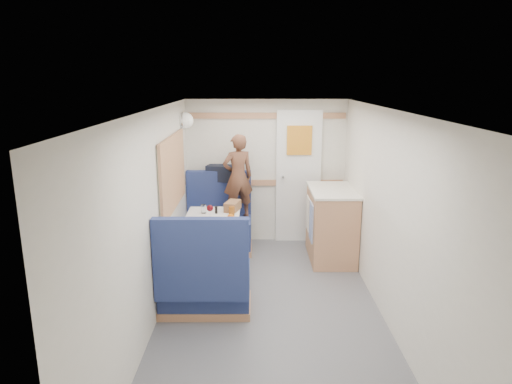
{
  "coord_description": "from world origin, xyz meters",
  "views": [
    {
      "loc": [
        -0.15,
        -3.99,
        2.27
      ],
      "look_at": [
        -0.14,
        0.9,
        1.05
      ],
      "focal_mm": 32.0,
      "sensor_mm": 36.0,
      "label": 1
    }
  ],
  "objects_px": {
    "person": "(238,177)",
    "bench_near": "(205,284)",
    "tray": "(219,220)",
    "dinette_table": "(212,230)",
    "galley_counter": "(331,224)",
    "bread_loaf": "(233,206)",
    "tumbler_mid": "(204,209)",
    "tumbler_left": "(187,223)",
    "beer_glass": "(232,211)",
    "duffel_bag": "(224,173)",
    "pepper_grinder": "(216,210)",
    "cheese_block": "(224,219)",
    "wine_glass": "(210,209)",
    "bench_far": "(218,228)",
    "orange_fruit": "(231,217)",
    "dome_light": "(185,120)"
  },
  "relations": [
    {
      "from": "galley_counter",
      "to": "bread_loaf",
      "type": "relative_size",
      "value": 3.5
    },
    {
      "from": "cheese_block",
      "to": "beer_glass",
      "type": "bearing_deg",
      "value": 72.07
    },
    {
      "from": "bench_far",
      "to": "bread_loaf",
      "type": "bearing_deg",
      "value": -68.23
    },
    {
      "from": "tumbler_mid",
      "to": "bench_near",
      "type": "bearing_deg",
      "value": -83.86
    },
    {
      "from": "person",
      "to": "beer_glass",
      "type": "bearing_deg",
      "value": 65.78
    },
    {
      "from": "galley_counter",
      "to": "tray",
      "type": "distance_m",
      "value": 1.55
    },
    {
      "from": "dinette_table",
      "to": "tumbler_left",
      "type": "height_order",
      "value": "tumbler_left"
    },
    {
      "from": "pepper_grinder",
      "to": "tumbler_mid",
      "type": "bearing_deg",
      "value": 174.69
    },
    {
      "from": "bench_near",
      "to": "pepper_grinder",
      "type": "bearing_deg",
      "value": 87.97
    },
    {
      "from": "tumbler_mid",
      "to": "duffel_bag",
      "type": "bearing_deg",
      "value": 79.22
    },
    {
      "from": "tumbler_left",
      "to": "orange_fruit",
      "type": "bearing_deg",
      "value": 26.12
    },
    {
      "from": "wine_glass",
      "to": "galley_counter",
      "type": "bearing_deg",
      "value": 22.35
    },
    {
      "from": "bread_loaf",
      "to": "pepper_grinder",
      "type": "bearing_deg",
      "value": -145.36
    },
    {
      "from": "wine_glass",
      "to": "tumbler_mid",
      "type": "xyz_separation_m",
      "value": [
        -0.1,
        0.24,
        -0.07
      ]
    },
    {
      "from": "person",
      "to": "bread_loaf",
      "type": "height_order",
      "value": "person"
    },
    {
      "from": "person",
      "to": "wine_glass",
      "type": "distance_m",
      "value": 0.98
    },
    {
      "from": "tumbler_mid",
      "to": "pepper_grinder",
      "type": "xyz_separation_m",
      "value": [
        0.15,
        -0.01,
        -0.01
      ]
    },
    {
      "from": "bench_near",
      "to": "person",
      "type": "relative_size",
      "value": 0.93
    },
    {
      "from": "tumbler_mid",
      "to": "beer_glass",
      "type": "height_order",
      "value": "beer_glass"
    },
    {
      "from": "bread_loaf",
      "to": "beer_glass",
      "type": "bearing_deg",
      "value": -90.0
    },
    {
      "from": "wine_glass",
      "to": "beer_glass",
      "type": "bearing_deg",
      "value": 28.57
    },
    {
      "from": "galley_counter",
      "to": "duffel_bag",
      "type": "height_order",
      "value": "duffel_bag"
    },
    {
      "from": "tray",
      "to": "tumbler_left",
      "type": "height_order",
      "value": "tumbler_left"
    },
    {
      "from": "bench_near",
      "to": "tray",
      "type": "relative_size",
      "value": 2.86
    },
    {
      "from": "beer_glass",
      "to": "pepper_grinder",
      "type": "distance_m",
      "value": 0.21
    },
    {
      "from": "person",
      "to": "tray",
      "type": "height_order",
      "value": "person"
    },
    {
      "from": "bench_far",
      "to": "bread_loaf",
      "type": "height_order",
      "value": "bench_far"
    },
    {
      "from": "tumbler_left",
      "to": "bread_loaf",
      "type": "bearing_deg",
      "value": 56.35
    },
    {
      "from": "dome_light",
      "to": "duffel_bag",
      "type": "bearing_deg",
      "value": 30.67
    },
    {
      "from": "tray",
      "to": "tumbler_left",
      "type": "xyz_separation_m",
      "value": [
        -0.32,
        -0.26,
        0.04
      ]
    },
    {
      "from": "tray",
      "to": "dinette_table",
      "type": "bearing_deg",
      "value": 129.11
    },
    {
      "from": "person",
      "to": "bench_near",
      "type": "bearing_deg",
      "value": 60.15
    },
    {
      "from": "bench_far",
      "to": "beer_glass",
      "type": "relative_size",
      "value": 9.68
    },
    {
      "from": "duffel_bag",
      "to": "galley_counter",
      "type": "bearing_deg",
      "value": -6.56
    },
    {
      "from": "tumbler_mid",
      "to": "bread_loaf",
      "type": "bearing_deg",
      "value": 18.98
    },
    {
      "from": "dinette_table",
      "to": "tray",
      "type": "xyz_separation_m",
      "value": [
        0.09,
        -0.11,
        0.16
      ]
    },
    {
      "from": "dome_light",
      "to": "beer_glass",
      "type": "distance_m",
      "value": 1.39
    },
    {
      "from": "bench_near",
      "to": "galley_counter",
      "type": "height_order",
      "value": "bench_near"
    },
    {
      "from": "bench_near",
      "to": "galley_counter",
      "type": "relative_size",
      "value": 1.14
    },
    {
      "from": "tumbler_left",
      "to": "tumbler_mid",
      "type": "height_order",
      "value": "tumbler_left"
    },
    {
      "from": "galley_counter",
      "to": "wine_glass",
      "type": "xyz_separation_m",
      "value": [
        -1.48,
        -0.61,
        0.38
      ]
    },
    {
      "from": "tumbler_left",
      "to": "tray",
      "type": "bearing_deg",
      "value": 39.88
    },
    {
      "from": "bench_near",
      "to": "tumbler_mid",
      "type": "bearing_deg",
      "value": 96.14
    },
    {
      "from": "pepper_grinder",
      "to": "galley_counter",
      "type": "bearing_deg",
      "value": 14.84
    },
    {
      "from": "bench_far",
      "to": "tumbler_left",
      "type": "xyz_separation_m",
      "value": [
        -0.22,
        -1.24,
        0.47
      ]
    },
    {
      "from": "tumbler_left",
      "to": "beer_glass",
      "type": "xyz_separation_m",
      "value": [
        0.45,
        0.45,
        0.0
      ]
    },
    {
      "from": "dinette_table",
      "to": "duffel_bag",
      "type": "relative_size",
      "value": 2.04
    },
    {
      "from": "bench_near",
      "to": "tumbler_left",
      "type": "height_order",
      "value": "bench_near"
    },
    {
      "from": "bench_far",
      "to": "beer_glass",
      "type": "bearing_deg",
      "value": -74.18
    },
    {
      "from": "duffel_bag",
      "to": "pepper_grinder",
      "type": "relative_size",
      "value": 5.18
    }
  ]
}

